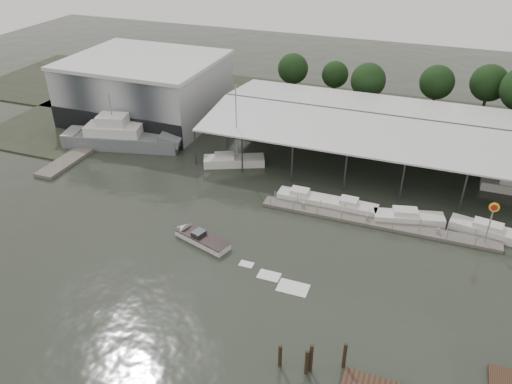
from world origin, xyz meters
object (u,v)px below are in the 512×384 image
(grey_trawler, at_px, (123,137))
(speedboat_underway, at_px, (198,237))
(shell_fuel_sign, at_px, (492,216))
(white_sailboat, at_px, (233,161))

(grey_trawler, relative_size, speedboat_underway, 1.06)
(grey_trawler, height_order, speedboat_underway, grey_trawler)
(grey_trawler, distance_m, speedboat_underway, 28.54)
(shell_fuel_sign, height_order, grey_trawler, grey_trawler)
(white_sailboat, bearing_deg, shell_fuel_sign, -37.45)
(shell_fuel_sign, relative_size, white_sailboat, 0.45)
(shell_fuel_sign, distance_m, speedboat_underway, 32.26)
(white_sailboat, xyz_separation_m, speedboat_underway, (3.55, -18.55, -0.25))
(white_sailboat, bearing_deg, grey_trawler, 157.19)
(grey_trawler, xyz_separation_m, white_sailboat, (18.40, 0.34, -0.93))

